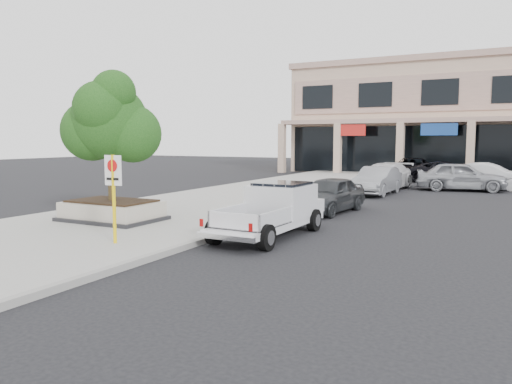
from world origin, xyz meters
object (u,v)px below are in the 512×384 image
planter_tree (116,122)px  curb_car_d (411,169)px  planter (112,211)px  lot_car_d (448,172)px  no_parking_sign (113,187)px  lot_car_b (488,176)px  curb_car_b (377,181)px  pickup_truck (268,211)px  curb_car_c (384,176)px  curb_car_a (329,194)px  lot_car_a (461,176)px

planter_tree → curb_car_d: bearing=78.1°
planter → lot_car_d: bearing=70.7°
no_parking_sign → lot_car_b: bearing=70.5°
curb_car_b → curb_car_d: bearing=93.9°
lot_car_b → curb_car_b: bearing=146.5°
no_parking_sign → planter: bearing=134.6°
pickup_truck → curb_car_c: 15.66m
planter → planter_tree: 2.95m
lot_car_b → no_parking_sign: bearing=167.5°
planter → curb_car_d: curb_car_d is taller
planter → curb_car_d: bearing=77.9°
planter → no_parking_sign: size_ratio=1.39×
planter → lot_car_b: lot_car_b is taller
planter_tree → planter: bearing=-131.0°
planter_tree → curb_car_b: planter_tree is taller
curb_car_a → curb_car_d: size_ratio=0.75×
planter → pickup_truck: 5.61m
lot_car_a → lot_car_d: 5.42m
curb_car_a → curb_car_c: size_ratio=0.80×
pickup_truck → curb_car_b: bearing=91.5°
curb_car_d → no_parking_sign: bearing=-97.9°
planter_tree → curb_car_c: planter_tree is taller
curb_car_a → pickup_truck: bearing=-82.3°
curb_car_c → curb_car_d: bearing=96.9°
pickup_truck → lot_car_d: pickup_truck is taller
planter_tree → lot_car_d: size_ratio=0.78×
planter_tree → curb_car_b: 14.50m
no_parking_sign → lot_car_a: bearing=72.1°
planter → lot_car_b: size_ratio=0.70×
curb_car_a → curb_car_d: bearing=97.2°
lot_car_a → lot_car_b: bearing=-44.5°
no_parking_sign → planter_tree: bearing=131.6°
curb_car_c → lot_car_a: size_ratio=1.09×
lot_car_a → pickup_truck: bearing=158.9°
planter → lot_car_d: 23.96m
planter → curb_car_a: 8.18m
planter → no_parking_sign: 4.06m
planter_tree → no_parking_sign: size_ratio=1.74×
curb_car_b → curb_car_c: (-0.29, 2.82, 0.03)m
planter_tree → pickup_truck: bearing=3.5°
curb_car_c → lot_car_b: 6.04m
planter_tree → lot_car_b: (10.37, 18.98, -2.66)m
curb_car_a → curb_car_b: curb_car_b is taller
curb_car_c → lot_car_d: size_ratio=1.01×
curb_car_d → lot_car_b: curb_car_d is taller
pickup_truck → curb_car_c: pickup_truck is taller
no_parking_sign → curb_car_c: (2.52, 18.92, -0.88)m
curb_car_a → lot_car_a: lot_car_a is taller
pickup_truck → lot_car_a: lot_car_a is taller
planter → curb_car_c: 16.99m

